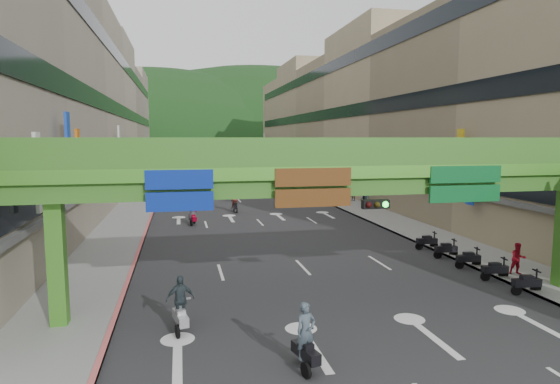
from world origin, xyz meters
TOP-DOWN VIEW (x-y plane):
  - ground at (0.00, 0.00)m, footprint 320.00×320.00m
  - road_slab at (0.00, 50.00)m, footprint 18.00×140.00m
  - sidewalk_left at (-11.00, 50.00)m, footprint 4.00×140.00m
  - sidewalk_right at (11.00, 50.00)m, footprint 4.00×140.00m
  - curb_left at (-9.10, 50.00)m, footprint 0.20×140.00m
  - curb_right at (9.10, 50.00)m, footprint 0.20×140.00m
  - building_row_left at (-18.93, 50.00)m, footprint 12.80×95.00m
  - building_row_right at (18.93, 50.00)m, footprint 12.80×95.00m
  - overpass_near at (0.93, 5.38)m, footprint 28.00×12.27m
  - overpass_far at (0.00, 65.00)m, footprint 28.00×2.20m
  - hill_left at (-15.00, 160.00)m, footprint 168.00×140.00m
  - hill_right at (25.00, 180.00)m, footprint 208.00×176.00m
  - bunting_string at (0.00, 30.00)m, footprint 26.00×0.36m
  - scooter_rider_near at (-2.84, 1.00)m, footprint 0.78×1.57m
  - scooter_rider_mid at (-1.38, 31.94)m, footprint 1.00×1.60m
  - scooter_rider_left at (-6.58, 4.66)m, footprint 1.11×1.59m
  - scooter_rider_far at (-5.56, 26.11)m, footprint 1.01×1.58m
  - parked_scooter_row at (8.80, 10.00)m, footprint 1.60×9.36m
  - car_silver at (-4.14, 53.62)m, footprint 1.41×3.75m
  - car_yellow at (0.65, 51.99)m, footprint 2.08×4.62m
  - pedestrian_red at (10.27, 8.00)m, footprint 0.90×0.77m
  - pedestrian_dark at (12.20, 36.28)m, footprint 1.00×0.84m
  - pedestrian_blue at (12.20, 32.80)m, footprint 0.83×0.59m

SIDE VIEW (x-z plane):
  - ground at x=0.00m, z-range 0.00..0.00m
  - hill_left at x=-15.00m, z-range -56.00..56.00m
  - hill_right at x=25.00m, z-range -64.00..64.00m
  - road_slab at x=0.00m, z-range 0.00..0.02m
  - sidewalk_left at x=-11.00m, z-range 0.00..0.15m
  - sidewalk_right at x=11.00m, z-range 0.00..0.15m
  - curb_left at x=-9.10m, z-range 0.00..0.18m
  - curb_right at x=9.10m, z-range 0.00..0.18m
  - parked_scooter_row at x=8.80m, z-range -0.02..1.06m
  - car_silver at x=-4.14m, z-range 0.00..1.22m
  - car_yellow at x=0.65m, z-range 0.00..1.54m
  - pedestrian_dark at x=12.20m, z-range 0.00..1.60m
  - pedestrian_red at x=10.27m, z-range 0.00..1.63m
  - pedestrian_blue at x=12.20m, z-range 0.00..1.65m
  - scooter_rider_near at x=-2.84m, z-range -0.06..2.06m
  - scooter_rider_left at x=-6.58m, z-range 0.01..2.14m
  - scooter_rider_far at x=-5.56m, z-range 0.03..2.21m
  - scooter_rider_mid at x=-1.38m, z-range 0.05..2.27m
  - overpass_near at x=0.93m, z-range 1.66..8.76m
  - overpass_far at x=0.00m, z-range 1.85..8.95m
  - bunting_string at x=0.00m, z-range 5.73..6.19m
  - building_row_left at x=-18.93m, z-range -0.04..18.96m
  - building_row_right at x=18.93m, z-range -0.04..18.96m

